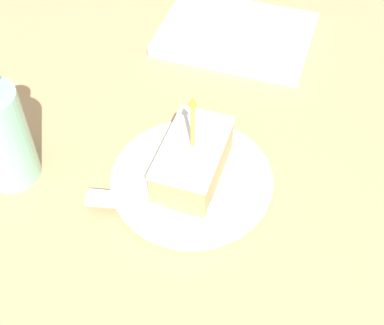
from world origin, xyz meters
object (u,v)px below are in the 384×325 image
object	(u,v)px
cake_slice	(192,160)
marble_board	(236,34)
fork	(145,202)
plate	(192,181)

from	to	relation	value
cake_slice	marble_board	distance (m)	0.32
cake_slice	fork	distance (m)	0.08
plate	cake_slice	size ratio (longest dim) A/B	1.56
plate	fork	xyz separation A→B (m)	(0.04, 0.06, 0.01)
plate	marble_board	distance (m)	0.33
plate	marble_board	xyz separation A→B (m)	(0.03, -0.32, -0.00)
fork	marble_board	xyz separation A→B (m)	(-0.01, -0.38, -0.01)
fork	marble_board	world-z (taller)	fork
plate	cake_slice	xyz separation A→B (m)	(0.00, -0.00, 0.04)
cake_slice	marble_board	size ratio (longest dim) A/B	0.55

